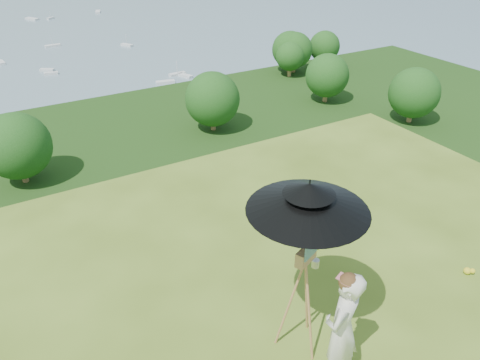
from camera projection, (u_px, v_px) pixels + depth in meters
forest_slope at (68, 314)px, 45.12m from camera, size 140.00×56.00×22.00m
shoreline_tier at (22, 190)px, 78.54m from camera, size 170.00×28.00×8.00m
slope_trees at (37, 190)px, 38.13m from camera, size 110.00×50.00×6.00m
harbor_town at (12, 156)px, 75.29m from camera, size 110.00×22.00×5.00m
painter at (342, 329)px, 5.18m from camera, size 0.67×0.58×1.54m
field_easel at (302, 295)px, 5.56m from camera, size 0.81×0.81×1.64m
sun_umbrella at (307, 221)px, 5.06m from camera, size 1.65×1.65×1.04m
painter_cap at (349, 279)px, 4.82m from camera, size 0.28×0.31×0.10m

